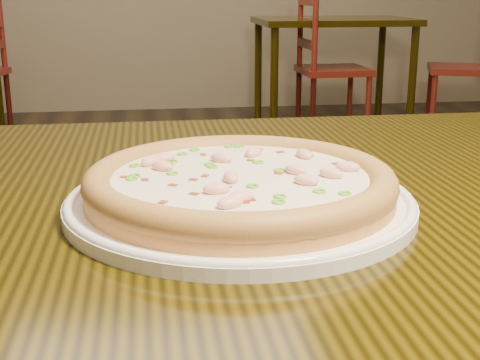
{
  "coord_description": "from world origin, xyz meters",
  "views": [
    {
      "loc": [
        -0.02,
        -0.85,
        0.96
      ],
      "look_at": [
        0.07,
        -0.25,
        0.78
      ],
      "focal_mm": 50.0,
      "sensor_mm": 36.0,
      "label": 1
    }
  ],
  "objects": [
    {
      "name": "hero_table",
      "position": [
        0.19,
        -0.2,
        0.65
      ],
      "size": [
        1.2,
        0.8,
        0.75
      ],
      "color": "black",
      "rests_on": "ground"
    },
    {
      "name": "plate",
      "position": [
        0.07,
        -0.25,
        0.76
      ],
      "size": [
        0.33,
        0.33,
        0.02
      ],
      "color": "white",
      "rests_on": "hero_table"
    },
    {
      "name": "pizza",
      "position": [
        0.07,
        -0.25,
        0.78
      ],
      "size": [
        0.3,
        0.3,
        0.03
      ],
      "color": "#C68A40",
      "rests_on": "plate"
    },
    {
      "name": "bg_table_right",
      "position": [
        1.22,
        3.53,
        0.65
      ],
      "size": [
        1.0,
        0.7,
        0.75
      ],
      "color": "black",
      "rests_on": "ground"
    },
    {
      "name": "chair_c",
      "position": [
        1.13,
        3.34,
        0.44
      ],
      "size": [
        0.43,
        0.43,
        0.95
      ],
      "color": "#5B1807",
      "rests_on": "ground"
    },
    {
      "name": "chair_d",
      "position": [
        2.09,
        3.27,
        0.44
      ],
      "size": [
        0.54,
        0.54,
        0.95
      ],
      "color": "#5B1807",
      "rests_on": "ground"
    }
  ]
}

